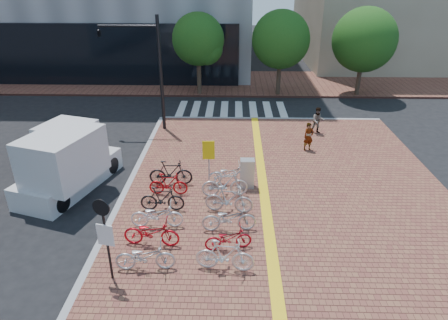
{
  "coord_description": "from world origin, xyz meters",
  "views": [
    {
      "loc": [
        0.68,
        -12.36,
        8.82
      ],
      "look_at": [
        0.26,
        3.3,
        1.3
      ],
      "focal_mm": 32.0,
      "sensor_mm": 36.0,
      "label": 1
    }
  ],
  "objects_px": {
    "bike_3": "(162,199)",
    "bike_11": "(229,174)",
    "traffic_light_pole": "(133,53)",
    "bike_1": "(151,232)",
    "yellow_sign": "(209,154)",
    "bike_7": "(228,238)",
    "notice_sign": "(105,230)",
    "bike_4": "(168,184)",
    "bike_9": "(229,199)",
    "bike_2": "(157,215)",
    "bike_5": "(171,173)",
    "bike_8": "(229,218)",
    "utility_box": "(247,173)",
    "pedestrian_b": "(318,121)",
    "box_truck": "(65,160)",
    "bike_6": "(225,255)",
    "bike_10": "(225,184)",
    "bike_0": "(145,256)",
    "pedestrian_a": "(309,137)"
  },
  "relations": [
    {
      "from": "bike_7",
      "to": "box_truck",
      "type": "bearing_deg",
      "value": 47.56
    },
    {
      "from": "pedestrian_b",
      "to": "box_truck",
      "type": "bearing_deg",
      "value": -154.94
    },
    {
      "from": "notice_sign",
      "to": "bike_9",
      "type": "bearing_deg",
      "value": 47.3
    },
    {
      "from": "bike_2",
      "to": "utility_box",
      "type": "bearing_deg",
      "value": -49.5
    },
    {
      "from": "bike_5",
      "to": "traffic_light_pole",
      "type": "xyz_separation_m",
      "value": [
        -2.92,
        6.89,
        3.9
      ]
    },
    {
      "from": "bike_9",
      "to": "notice_sign",
      "type": "relative_size",
      "value": 0.66
    },
    {
      "from": "bike_8",
      "to": "yellow_sign",
      "type": "relative_size",
      "value": 1.0
    },
    {
      "from": "bike_0",
      "to": "bike_10",
      "type": "bearing_deg",
      "value": -31.16
    },
    {
      "from": "bike_10",
      "to": "bike_6",
      "type": "bearing_deg",
      "value": 175.1
    },
    {
      "from": "bike_8",
      "to": "traffic_light_pole",
      "type": "distance_m",
      "value": 12.32
    },
    {
      "from": "bike_4",
      "to": "bike_11",
      "type": "bearing_deg",
      "value": -67.41
    },
    {
      "from": "bike_11",
      "to": "traffic_light_pole",
      "type": "height_order",
      "value": "traffic_light_pole"
    },
    {
      "from": "bike_9",
      "to": "bike_11",
      "type": "bearing_deg",
      "value": 8.02
    },
    {
      "from": "bike_4",
      "to": "pedestrian_a",
      "type": "bearing_deg",
      "value": -53.57
    },
    {
      "from": "bike_3",
      "to": "bike_11",
      "type": "xyz_separation_m",
      "value": [
        2.57,
        2.27,
        -0.04
      ]
    },
    {
      "from": "bike_4",
      "to": "bike_5",
      "type": "height_order",
      "value": "bike_5"
    },
    {
      "from": "bike_1",
      "to": "yellow_sign",
      "type": "xyz_separation_m",
      "value": [
        1.7,
        4.63,
        0.85
      ]
    },
    {
      "from": "bike_1",
      "to": "yellow_sign",
      "type": "distance_m",
      "value": 5.01
    },
    {
      "from": "bike_8",
      "to": "bike_4",
      "type": "bearing_deg",
      "value": 41.22
    },
    {
      "from": "bike_2",
      "to": "bike_5",
      "type": "distance_m",
      "value": 3.24
    },
    {
      "from": "bike_3",
      "to": "bike_6",
      "type": "distance_m",
      "value": 4.26
    },
    {
      "from": "utility_box",
      "to": "box_truck",
      "type": "xyz_separation_m",
      "value": [
        -7.85,
        -0.05,
        0.56
      ]
    },
    {
      "from": "bike_2",
      "to": "notice_sign",
      "type": "height_order",
      "value": "notice_sign"
    },
    {
      "from": "bike_8",
      "to": "utility_box",
      "type": "bearing_deg",
      "value": -17.44
    },
    {
      "from": "pedestrian_a",
      "to": "bike_4",
      "type": "bearing_deg",
      "value": -162.18
    },
    {
      "from": "bike_5",
      "to": "notice_sign",
      "type": "height_order",
      "value": "notice_sign"
    },
    {
      "from": "pedestrian_a",
      "to": "bike_2",
      "type": "bearing_deg",
      "value": -151.07
    },
    {
      "from": "bike_6",
      "to": "yellow_sign",
      "type": "relative_size",
      "value": 0.95
    },
    {
      "from": "bike_1",
      "to": "bike_3",
      "type": "distance_m",
      "value": 2.19
    },
    {
      "from": "bike_1",
      "to": "bike_3",
      "type": "height_order",
      "value": "bike_3"
    },
    {
      "from": "bike_4",
      "to": "bike_9",
      "type": "relative_size",
      "value": 0.86
    },
    {
      "from": "traffic_light_pole",
      "to": "bike_7",
      "type": "bearing_deg",
      "value": -64.03
    },
    {
      "from": "bike_4",
      "to": "bike_7",
      "type": "height_order",
      "value": "bike_4"
    },
    {
      "from": "bike_2",
      "to": "bike_5",
      "type": "height_order",
      "value": "bike_5"
    },
    {
      "from": "bike_2",
      "to": "bike_4",
      "type": "distance_m",
      "value": 2.37
    },
    {
      "from": "bike_2",
      "to": "traffic_light_pole",
      "type": "height_order",
      "value": "traffic_light_pole"
    },
    {
      "from": "bike_7",
      "to": "utility_box",
      "type": "xyz_separation_m",
      "value": [
        0.74,
        4.33,
        0.23
      ]
    },
    {
      "from": "utility_box",
      "to": "box_truck",
      "type": "relative_size",
      "value": 0.24
    },
    {
      "from": "bike_3",
      "to": "bike_5",
      "type": "relative_size",
      "value": 0.91
    },
    {
      "from": "bike_2",
      "to": "notice_sign",
      "type": "bearing_deg",
      "value": 159.7
    },
    {
      "from": "bike_1",
      "to": "bike_10",
      "type": "distance_m",
      "value": 4.14
    },
    {
      "from": "bike_1",
      "to": "bike_4",
      "type": "height_order",
      "value": "bike_1"
    },
    {
      "from": "bike_1",
      "to": "yellow_sign",
      "type": "height_order",
      "value": "yellow_sign"
    },
    {
      "from": "bike_2",
      "to": "box_truck",
      "type": "distance_m",
      "value": 5.45
    },
    {
      "from": "bike_11",
      "to": "bike_10",
      "type": "bearing_deg",
      "value": 162.87
    },
    {
      "from": "bike_7",
      "to": "traffic_light_pole",
      "type": "xyz_separation_m",
      "value": [
        -5.53,
        11.35,
        4.05
      ]
    },
    {
      "from": "utility_box",
      "to": "pedestrian_a",
      "type": "bearing_deg",
      "value": 50.78
    },
    {
      "from": "bike_0",
      "to": "yellow_sign",
      "type": "xyz_separation_m",
      "value": [
        1.66,
        5.88,
        0.87
      ]
    },
    {
      "from": "bike_5",
      "to": "notice_sign",
      "type": "xyz_separation_m",
      "value": [
        -0.96,
        -6.02,
        1.23
      ]
    },
    {
      "from": "bike_7",
      "to": "notice_sign",
      "type": "xyz_separation_m",
      "value": [
        -3.57,
        -1.56,
        1.38
      ]
    }
  ]
}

